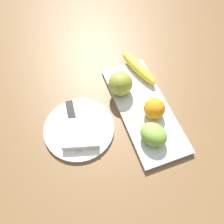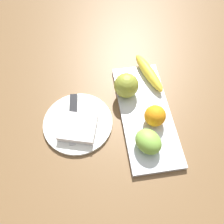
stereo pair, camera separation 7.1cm
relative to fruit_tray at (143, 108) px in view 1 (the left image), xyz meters
name	(u,v)px [view 1 (the left image)]	position (x,y,z in m)	size (l,w,h in m)	color
ground_plane	(144,101)	(-0.03, 0.02, -0.01)	(2.40, 2.40, 0.00)	brown
fruit_tray	(143,108)	(0.00, 0.00, 0.00)	(0.39, 0.16, 0.02)	silver
apple	(120,84)	(-0.09, -0.05, 0.05)	(0.08, 0.08, 0.08)	#95A136
banana	(138,68)	(-0.15, 0.04, 0.03)	(0.18, 0.04, 0.04)	yellow
orange_near_apple	(155,108)	(0.03, 0.02, 0.04)	(0.07, 0.07, 0.07)	orange
grape_bunch	(154,134)	(0.11, -0.02, 0.04)	(0.08, 0.07, 0.06)	#83BB46
dinner_plate	(79,129)	(0.00, -0.22, 0.00)	(0.22, 0.22, 0.01)	white
folded_napkin	(81,134)	(0.03, -0.22, 0.02)	(0.09, 0.11, 0.02)	white
knife	(72,117)	(-0.04, -0.23, 0.01)	(0.18, 0.04, 0.01)	silver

